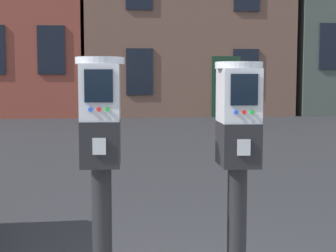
# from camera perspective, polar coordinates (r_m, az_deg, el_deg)

# --- Properties ---
(parking_meter_near_kerb) EXTENTS (0.22, 0.26, 1.35)m
(parking_meter_near_kerb) POSITION_cam_1_polar(r_m,az_deg,el_deg) (2.31, -7.42, -2.85)
(parking_meter_near_kerb) COLOR black
(parking_meter_near_kerb) RESTS_ON sidewalk_slab
(parking_meter_twin_adjacent) EXTENTS (0.22, 0.26, 1.33)m
(parking_meter_twin_adjacent) POSITION_cam_1_polar(r_m,az_deg,el_deg) (2.39, 7.73, -2.92)
(parking_meter_twin_adjacent) COLOR black
(parking_meter_twin_adjacent) RESTS_ON sidewalk_slab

